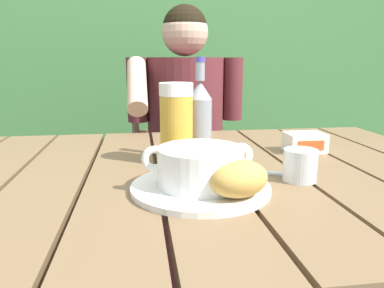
{
  "coord_description": "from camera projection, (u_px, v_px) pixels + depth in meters",
  "views": [
    {
      "loc": [
        -0.11,
        -0.8,
        1.02
      ],
      "look_at": [
        -0.0,
        -0.04,
        0.84
      ],
      "focal_mm": 34.41,
      "sensor_mm": 36.0,
      "label": 1
    }
  ],
  "objects": [
    {
      "name": "soup_bowl",
      "position": [
        198.0,
        165.0,
        0.7
      ],
      "size": [
        0.22,
        0.17,
        0.08
      ],
      "color": "white",
      "rests_on": "serving_plate"
    },
    {
      "name": "hedge_backdrop",
      "position": [
        180.0,
        51.0,
        2.55
      ],
      "size": [
        3.14,
        0.9,
        2.28
      ],
      "color": "#41753D",
      "rests_on": "ground_plane"
    },
    {
      "name": "beer_glass",
      "position": [
        176.0,
        124.0,
        0.88
      ],
      "size": [
        0.08,
        0.08,
        0.2
      ],
      "color": "gold",
      "rests_on": "dining_table"
    },
    {
      "name": "beer_bottle",
      "position": [
        200.0,
        119.0,
        0.92
      ],
      "size": [
        0.06,
        0.06,
        0.26
      ],
      "color": "gray",
      "rests_on": "dining_table"
    },
    {
      "name": "table_knife",
      "position": [
        256.0,
        172.0,
        0.82
      ],
      "size": [
        0.17,
        0.08,
        0.01
      ],
      "color": "silver",
      "rests_on": "dining_table"
    },
    {
      "name": "serving_plate",
      "position": [
        198.0,
        187.0,
        0.71
      ],
      "size": [
        0.27,
        0.27,
        0.01
      ],
      "color": "white",
      "rests_on": "dining_table"
    },
    {
      "name": "chair_near_diner",
      "position": [
        181.0,
        171.0,
        1.8
      ],
      "size": [
        0.47,
        0.47,
        1.03
      ],
      "color": "brown",
      "rests_on": "ground_plane"
    },
    {
      "name": "butter_tub",
      "position": [
        305.0,
        142.0,
        1.01
      ],
      "size": [
        0.1,
        0.08,
        0.05
      ],
      "color": "white",
      "rests_on": "dining_table"
    },
    {
      "name": "person_eating",
      "position": [
        186.0,
        131.0,
        1.55
      ],
      "size": [
        0.48,
        0.47,
        1.23
      ],
      "color": "#592327",
      "rests_on": "ground_plane"
    },
    {
      "name": "bread_roll",
      "position": [
        239.0,
        179.0,
        0.65
      ],
      "size": [
        0.14,
        0.13,
        0.06
      ],
      "color": "#C39545",
      "rests_on": "serving_plate"
    },
    {
      "name": "water_glass_small",
      "position": [
        300.0,
        165.0,
        0.77
      ],
      "size": [
        0.07,
        0.07,
        0.07
      ],
      "color": "silver",
      "rests_on": "dining_table"
    },
    {
      "name": "dining_table",
      "position": [
        191.0,
        207.0,
        0.87
      ],
      "size": [
        1.39,
        0.93,
        0.77
      ],
      "color": "brown",
      "rests_on": "ground_plane"
    }
  ]
}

